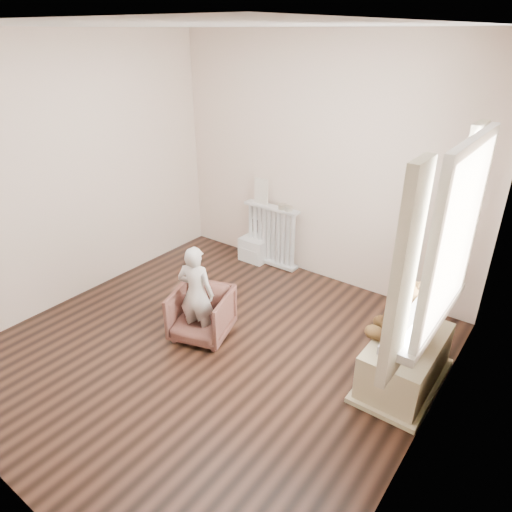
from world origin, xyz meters
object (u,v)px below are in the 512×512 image
Objects in this scene: armchair at (201,314)px; teddy_bear at (406,314)px; toy_vanity at (254,240)px; toy_bench at (405,362)px; child at (196,294)px; plush_cat at (445,274)px; radiator at (271,235)px.

armchair is 0.96× the size of teddy_bear.
toy_vanity is 2.53m from teddy_bear.
toy_vanity is 0.59× the size of toy_bench.
child is at bearing -163.80° from teddy_bear.
toy_vanity is 2.06× the size of plush_cat.
toy_vanity is 1.70m from child.
plush_cat is (0.14, 0.10, 0.80)m from toy_bench.
teddy_bear is at bearing -26.33° from toy_vanity.
child reaches higher than armchair.
armchair is at bearing -107.95° from child.
radiator is 1.42× the size of toy_vanity.
teddy_bear is at bearing 178.15° from child.
toy_bench is 0.47m from teddy_bear.
toy_bench is at bearing 53.06° from teddy_bear.
radiator is at bearing 150.61° from teddy_bear.
radiator is 0.84× the size of toy_bench.
toy_vanity is at bearing 91.48° from armchair.
teddy_bear reaches higher than toy_bench.
teddy_bear reaches higher than radiator.
radiator is at bearing 152.14° from toy_bench.
child is at bearing -71.13° from toy_vanity.
armchair is at bearing -78.54° from radiator.
armchair is 2.03× the size of plush_cat.
teddy_bear reaches higher than child.
teddy_bear is (2.02, -1.14, 0.28)m from radiator.
plush_cat is at bearing -0.29° from armchair.
teddy_bear is 2.12× the size of plush_cat.
radiator is at bearing 147.82° from plush_cat.
plush_cat reaches higher than toy_bench.
teddy_bear is at bearing -127.04° from toy_bench.
toy_vanity is at bearing 155.16° from toy_bench.
child is at bearing -107.95° from armchair.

